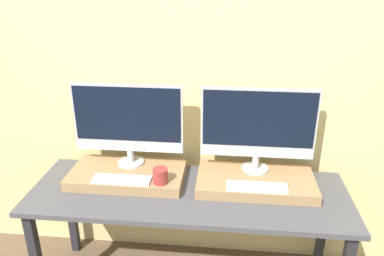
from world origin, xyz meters
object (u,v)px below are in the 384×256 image
at_px(monitor_right, 258,126).
at_px(keyboard_right, 257,187).
at_px(monitor_left, 128,121).
at_px(keyboard_left, 122,179).
at_px(mug, 160,176).

height_order(monitor_right, keyboard_right, monitor_right).
relative_size(monitor_right, keyboard_right, 1.97).
relative_size(monitor_left, monitor_right, 1.00).
distance_m(keyboard_left, monitor_right, 0.84).
distance_m(keyboard_left, mug, 0.23).
xyz_separation_m(monitor_left, keyboard_right, (0.77, -0.21, -0.28)).
bearing_deg(keyboard_right, monitor_left, 164.60).
height_order(keyboard_left, monitor_right, monitor_right).
bearing_deg(mug, keyboard_left, 180.00).
height_order(monitor_left, keyboard_left, monitor_left).
relative_size(monitor_left, keyboard_right, 1.97).
bearing_deg(monitor_left, keyboard_left, -90.00).
bearing_deg(keyboard_left, mug, 0.00).
distance_m(keyboard_left, keyboard_right, 0.77).
height_order(monitor_left, keyboard_right, monitor_left).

